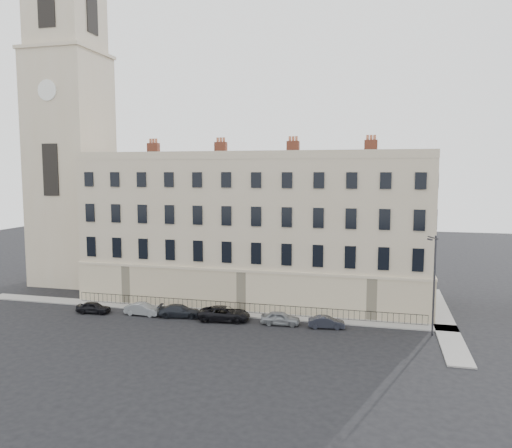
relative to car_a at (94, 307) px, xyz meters
The scene contains 13 objects.
ground 20.01m from the car_a, ahead, with size 160.00×160.00×0.00m, color black.
terrace 18.54m from the car_a, 35.82° to the left, with size 36.22×12.22×17.00m.
church_tower 23.99m from the car_a, 129.86° to the left, with size 8.00×8.13×44.00m.
pavement_terrace 10.39m from the car_a, 17.34° to the left, with size 48.00×2.00×0.12m, color gray.
pavement_east_return 33.47m from the car_a, 10.49° to the left, with size 2.00×24.00×0.12m, color gray.
railings 14.34m from the car_a, 14.10° to the left, with size 35.00×0.04×0.96m.
car_a is the anchor object (origin of this frame).
car_b 5.03m from the car_a, ahead, with size 1.23×3.54×1.17m, color gray.
car_c 8.76m from the car_a, ahead, with size 1.65×4.05×1.18m, color black.
car_d 13.20m from the car_a, ahead, with size 2.21×4.80×1.33m, color black.
car_e 18.50m from the car_a, ahead, with size 1.43×3.56×1.21m, color gray.
car_f 22.64m from the car_a, ahead, with size 1.12×3.22×1.06m, color #22242D.
streetlamp 31.78m from the car_a, ahead, with size 0.87×1.74×8.54m.
Camera 1 is at (7.11, -40.43, 13.87)m, focal length 35.00 mm.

